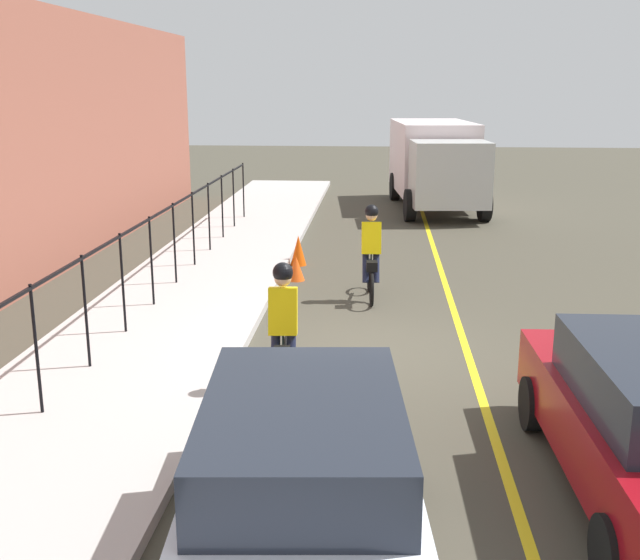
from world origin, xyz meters
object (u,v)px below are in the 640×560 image
Objects in this scene: box_truck_background at (436,161)px; parked_sedan_rear at (303,495)px; traffic_cone_far at (296,268)px; traffic_cone_near at (298,250)px; cyclist_lead at (371,253)px; cyclist_follow at (283,333)px.

parked_sedan_rear is at bearing -11.76° from box_truck_background.
parked_sedan_rear is at bearing -173.47° from traffic_cone_far.
box_truck_background is 9.37m from traffic_cone_near.
parked_sedan_rear is at bearing 173.82° from cyclist_lead.
box_truck_background is at bearing -22.94° from traffic_cone_near.
cyclist_follow is 16.43m from box_truck_background.
cyclist_follow is 0.27× the size of box_truck_background.
box_truck_background is at bearing -13.16° from cyclist_lead.
box_truck_background is 10.06× the size of traffic_cone_near.
cyclist_lead reaches higher than traffic_cone_near.
cyclist_lead is 0.40× the size of parked_sedan_rear.
box_truck_background reaches higher than traffic_cone_near.
box_truck_background reaches higher than cyclist_lead.
cyclist_follow is at bearing -175.02° from parked_sedan_rear.
parked_sedan_rear is (-3.79, -0.63, -0.09)m from cyclist_follow.
traffic_cone_near is (-8.56, 3.62, -1.21)m from box_truck_background.
box_truck_background reaches higher than parked_sedan_rear.
cyclist_lead is at bearing 172.71° from parked_sedan_rear.
traffic_cone_near is 1.38m from traffic_cone_far.
cyclist_follow is 2.67× the size of traffic_cone_near.
box_truck_background is at bearing 168.73° from parked_sedan_rear.
traffic_cone_far is (6.20, 0.51, -0.65)m from cyclist_follow.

